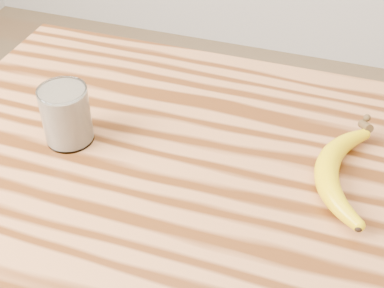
% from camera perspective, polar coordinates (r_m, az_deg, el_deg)
% --- Properties ---
extents(table, '(1.20, 0.80, 0.90)m').
position_cam_1_polar(table, '(0.95, 5.18, -10.78)').
color(table, '#B16E3D').
rests_on(table, ground).
extents(smoothie_glass, '(0.08, 0.08, 0.11)m').
position_cam_1_polar(smoothie_glass, '(0.94, -13.27, 3.05)').
color(smoothie_glass, white).
rests_on(smoothie_glass, table).
extents(banana, '(0.13, 0.33, 0.04)m').
position_cam_1_polar(banana, '(0.89, 14.10, -2.60)').
color(banana, '#E6BB07').
rests_on(banana, table).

